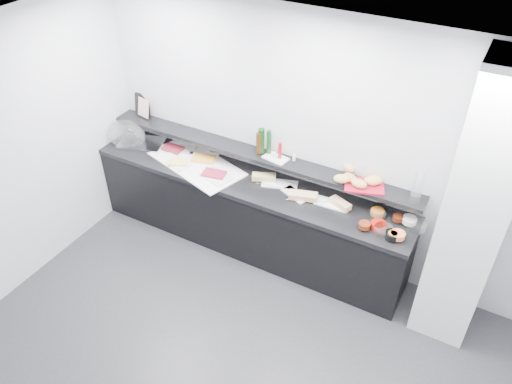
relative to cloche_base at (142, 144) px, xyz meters
The scene contains 55 objects.
back_wall 2.19m from the cloche_base, ahead, with size 5.00×0.02×2.70m, color silver.
ceiling 3.27m from the cloche_base, 39.00° to the right, with size 5.00×5.00×0.00m, color white.
column 3.66m from the cloche_base, ahead, with size 0.50×0.50×2.70m, color silver.
buffet_cabinet 1.51m from the cloche_base, ahead, with size 3.60×0.60×0.85m, color black.
counter_top 1.43m from the cloche_base, ahead, with size 3.62×0.62×0.05m, color black.
wall_shelf 1.45m from the cloche_base, ahead, with size 3.60×0.25×0.04m, color black.
cloche_base is the anchor object (origin of this frame).
cloche_dome 0.21m from the cloche_base, 162.15° to the right, with size 0.47×0.31×0.34m, color white.
linen_runner 0.78m from the cloche_base, ahead, with size 1.13×0.53×0.01m, color white.
platter_meat_a 0.52m from the cloche_base, 13.66° to the left, with size 0.28×0.19×0.01m, color silver.
food_meat_a 0.41m from the cloche_base, ahead, with size 0.23×0.15×0.02m, color maroon.
platter_salmon 0.80m from the cloche_base, ahead, with size 0.33×0.22×0.01m, color white.
food_salmon 0.83m from the cloche_base, ahead, with size 0.25×0.16×0.02m, color #FA9A33.
platter_cheese 0.65m from the cloche_base, 12.78° to the right, with size 0.26×0.17×0.01m, color silver.
food_cheese 0.64m from the cloche_base, 13.35° to the right, with size 0.19×0.12×0.02m, color #F0E85D.
platter_meat_b 1.14m from the cloche_base, ahead, with size 0.33×0.22×0.01m, color silver.
food_meat_b 1.10m from the cloche_base, ahead, with size 0.24×0.15×0.02m, color maroon.
sandwich_plate_left 1.77m from the cloche_base, ahead, with size 0.37×0.16×0.01m, color white.
sandwich_food_left 1.59m from the cloche_base, ahead, with size 0.25×0.10×0.06m, color tan.
tongs_left 1.62m from the cloche_base, ahead, with size 0.01×0.01×0.16m, color #AAACB1.
sandwich_plate_mid 1.99m from the cloche_base, ahead, with size 0.30×0.13×0.01m, color white.
sandwich_food_mid 2.09m from the cloche_base, ahead, with size 0.28×0.11×0.06m, color tan.
tongs_mid 2.02m from the cloche_base, ahead, with size 0.01×0.01×0.16m, color silver.
sandwich_plate_right 2.38m from the cloche_base, ahead, with size 0.35×0.15×0.01m, color white.
sandwich_food_right 2.46m from the cloche_base, ahead, with size 0.22×0.09×0.06m, color #E1A776.
tongs_right 2.31m from the cloche_base, ahead, with size 0.01×0.01×0.16m, color #ADAFB4.
bowl_glass_fruit 2.83m from the cloche_base, ahead, with size 0.15×0.15×0.07m, color silver.
fill_glass_fruit 2.82m from the cloche_base, ahead, with size 0.13×0.13×0.05m, color orange.
bowl_black_jam 2.82m from the cloche_base, ahead, with size 0.14×0.14×0.07m, color black.
fill_black_jam 3.02m from the cloche_base, ahead, with size 0.10×0.10×0.05m, color #541C0C.
bowl_glass_cream 3.20m from the cloche_base, ahead, with size 0.20×0.20×0.07m, color white.
fill_glass_cream 3.12m from the cloche_base, ahead, with size 0.14×0.14×0.05m, color white.
bowl_red_jam 2.89m from the cloche_base, ahead, with size 0.15×0.15×0.07m, color #9A160E.
fill_red_jam 2.78m from the cloche_base, ahead, with size 0.11×0.11×0.05m, color #5F220D.
bowl_glass_salmon 2.95m from the cloche_base, ahead, with size 0.18×0.18×0.07m, color white.
fill_glass_salmon 3.09m from the cloche_base, ahead, with size 0.13×0.13×0.05m, color orange.
bowl_black_fruit 3.05m from the cloche_base, ahead, with size 0.14×0.14×0.07m, color black.
fill_black_fruit 3.05m from the cloche_base, ahead, with size 0.09×0.09×0.05m, color orange.
framed_print 0.46m from the cloche_base, 118.36° to the left, with size 0.19×0.02×0.26m, color black.
print_art 0.41m from the cloche_base, 110.57° to the left, with size 0.18×0.00×0.22m, color #D6A59A.
condiment_tray 1.70m from the cloche_base, ahead, with size 0.26×0.16×0.01m, color white.
bottle_green_a 1.62m from the cloche_base, ahead, with size 0.05×0.05×0.26m, color #103E18.
bottle_brown 1.53m from the cloche_base, ahead, with size 0.06×0.06×0.24m, color #3D210B.
bottle_green_b 1.56m from the cloche_base, ahead, with size 0.07×0.07×0.28m, color black.
bottle_hot 1.75m from the cloche_base, ahead, with size 0.04×0.04×0.18m, color #BA0D13.
shaker_salt 1.70m from the cloche_base, ahead, with size 0.04×0.04×0.07m, color white.
shaker_pepper 1.90m from the cloche_base, ahead, with size 0.03×0.03×0.07m, color white.
bread_tray 2.65m from the cloche_base, ahead, with size 0.37×0.26×0.02m, color #A61127.
bread_roll_nw 2.46m from the cloche_base, ahead, with size 0.12×0.08×0.08m, color tan.
bread_roll_ne 2.74m from the cloche_base, ahead, with size 0.15×0.10×0.08m, color tan.
bread_roll_sw 2.45m from the cloche_base, ahead, with size 0.15×0.10×0.08m, color gold.
bread_roll_s 2.51m from the cloche_base, ahead, with size 0.15×0.10×0.08m, color #BD7448.
bread_roll_se 2.62m from the cloche_base, ahead, with size 0.15×0.10×0.08m, color gold.
bread_roll_mide 2.71m from the cloche_base, ahead, with size 0.14×0.09×0.08m, color tan.
carafe 3.14m from the cloche_base, ahead, with size 0.10×0.10×0.30m, color white.
Camera 1 is at (1.46, -2.01, 3.96)m, focal length 35.00 mm.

